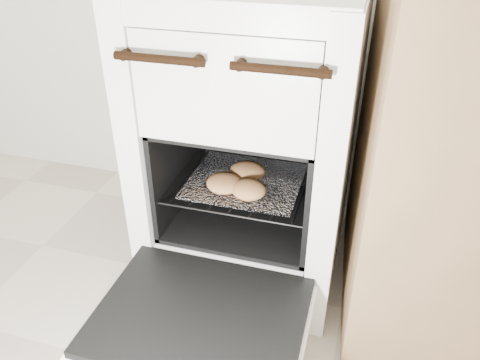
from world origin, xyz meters
name	(u,v)px	position (x,y,z in m)	size (l,w,h in m)	color
stove	(253,143)	(0.02, 1.20, 0.41)	(0.54, 0.61, 0.83)	silver
oven_door	(200,318)	(0.02, 0.74, 0.18)	(0.49, 0.38, 0.03)	black
oven_rack	(247,179)	(0.02, 1.14, 0.32)	(0.40, 0.38, 0.01)	black
foil_sheet	(245,181)	(0.02, 1.12, 0.33)	(0.31, 0.27, 0.01)	silver
baked_rolls	(240,180)	(0.02, 1.08, 0.35)	(0.19, 0.20, 0.05)	#C0834D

